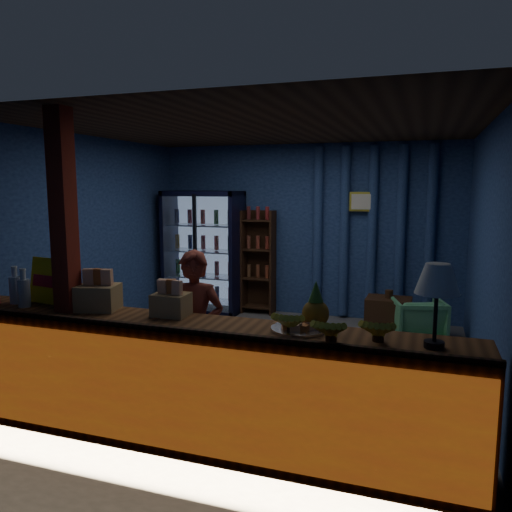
% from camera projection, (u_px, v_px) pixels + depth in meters
% --- Properties ---
extents(ground, '(4.60, 4.60, 0.00)m').
position_uv_depth(ground, '(260.00, 360.00, 5.72)').
color(ground, '#515154').
rests_on(ground, ground).
extents(room_walls, '(4.60, 4.60, 4.60)m').
position_uv_depth(room_walls, '(260.00, 223.00, 5.50)').
color(room_walls, navy).
rests_on(room_walls, ground).
extents(counter, '(4.40, 0.57, 0.99)m').
position_uv_depth(counter, '(183.00, 381.00, 3.86)').
color(counter, brown).
rests_on(counter, ground).
extents(support_post, '(0.16, 0.16, 2.60)m').
position_uv_depth(support_post, '(66.00, 269.00, 4.09)').
color(support_post, maroon).
rests_on(support_post, ground).
extents(beverage_cooler, '(1.20, 0.62, 1.90)m').
position_uv_depth(beverage_cooler, '(205.00, 252.00, 7.88)').
color(beverage_cooler, black).
rests_on(beverage_cooler, ground).
extents(bottle_shelf, '(0.50, 0.28, 1.60)m').
position_uv_depth(bottle_shelf, '(259.00, 262.00, 7.76)').
color(bottle_shelf, '#391D12').
rests_on(bottle_shelf, ground).
extents(curtain_folds, '(1.74, 0.14, 2.50)m').
position_uv_depth(curtain_folds, '(372.00, 233.00, 7.23)').
color(curtain_folds, navy).
rests_on(curtain_folds, room_walls).
extents(framed_picture, '(0.36, 0.04, 0.28)m').
position_uv_depth(framed_picture, '(362.00, 202.00, 7.17)').
color(framed_picture, gold).
rests_on(framed_picture, room_walls).
extents(shopkeeper, '(0.55, 0.39, 1.44)m').
position_uv_depth(shopkeeper, '(195.00, 333.00, 4.32)').
color(shopkeeper, maroon).
rests_on(shopkeeper, ground).
extents(green_chair, '(0.76, 0.77, 0.57)m').
position_uv_depth(green_chair, '(417.00, 320.00, 6.32)').
color(green_chair, '#55AA6E').
rests_on(green_chair, ground).
extents(side_table, '(0.58, 0.43, 0.63)m').
position_uv_depth(side_table, '(388.00, 317.00, 6.55)').
color(side_table, '#391D12').
rests_on(side_table, ground).
extents(yellow_sign, '(0.51, 0.18, 0.40)m').
position_uv_depth(yellow_sign, '(51.00, 281.00, 4.36)').
color(yellow_sign, yellow).
rests_on(yellow_sign, counter).
extents(soda_bottles, '(0.62, 0.18, 0.33)m').
position_uv_depth(soda_bottles, '(4.00, 289.00, 4.38)').
color(soda_bottles, '#B10B20').
rests_on(soda_bottles, counter).
extents(snack_box_left, '(0.38, 0.33, 0.34)m').
position_uv_depth(snack_box_left, '(98.00, 295.00, 4.17)').
color(snack_box_left, '#A87C51').
rests_on(snack_box_left, counter).
extents(snack_box_centre, '(0.28, 0.23, 0.29)m').
position_uv_depth(snack_box_centre, '(171.00, 303.00, 3.98)').
color(snack_box_centre, '#A87C51').
rests_on(snack_box_centre, counter).
extents(pastry_tray, '(0.40, 0.40, 0.07)m').
position_uv_depth(pastry_tray, '(299.00, 327.00, 3.58)').
color(pastry_tray, silver).
rests_on(pastry_tray, counter).
extents(banana_bunches, '(0.86, 0.32, 0.19)m').
position_uv_depth(banana_bunches, '(332.00, 327.00, 3.35)').
color(banana_bunches, yellow).
rests_on(banana_bunches, counter).
extents(table_lamp, '(0.28, 0.28, 0.55)m').
position_uv_depth(table_lamp, '(437.00, 282.00, 3.14)').
color(table_lamp, black).
rests_on(table_lamp, counter).
extents(pineapple, '(0.20, 0.20, 0.34)m').
position_uv_depth(pineapple, '(316.00, 309.00, 3.62)').
color(pineapple, brown).
rests_on(pineapple, counter).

